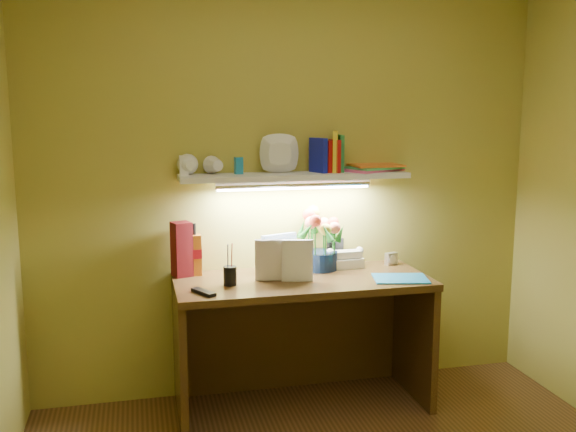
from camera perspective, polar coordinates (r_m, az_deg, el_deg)
The scene contains 13 objects.
desk at distance 3.67m, azimuth 1.27°, elevation -11.22°, with size 1.40×0.60×0.75m, color #3B2510.
flower_bouquet at distance 3.72m, azimuth 2.83°, elevation -2.01°, with size 0.23×0.23×0.37m, color #0B1935, non-canonical shape.
telephone at distance 3.81m, azimuth 5.07°, elevation -3.68°, with size 0.19×0.15×0.12m, color beige, non-canonical shape.
desk_clock at distance 3.90m, azimuth 9.15°, elevation -3.77°, with size 0.07×0.04×0.07m, color silver.
whisky_bottle at distance 3.63m, azimuth -8.38°, elevation -2.95°, with size 0.08×0.08×0.29m, color #C66016, non-canonical shape.
whisky_box at distance 3.62m, azimuth -9.43°, elevation -2.93°, with size 0.10×0.10×0.31m, color #570C0F.
pen_cup at distance 3.41m, azimuth -5.18°, elevation -4.74°, with size 0.07×0.07×0.17m, color black.
art_card at distance 3.68m, azimuth -0.69°, elevation -3.29°, with size 0.22×0.04×0.22m, color white, non-canonical shape.
tv_remote at distance 3.29m, azimuth -7.52°, elevation -6.72°, with size 0.04×0.16×0.02m, color black.
blue_folder at distance 3.59m, azimuth 9.96°, elevation -5.50°, with size 0.29×0.21×0.01m, color #1C7DB6.
desk_book_a at distance 3.48m, azimuth -2.96°, elevation -3.96°, with size 0.17×0.02×0.23m, color beige.
desk_book_b at distance 3.46m, azimuth -0.57°, elevation -4.00°, with size 0.17×0.02×0.23m, color white.
wall_shelf at distance 3.64m, azimuth 0.94°, elevation 4.18°, with size 1.33×0.37×0.26m.
Camera 1 is at (-0.88, -2.12, 1.67)m, focal length 40.00 mm.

